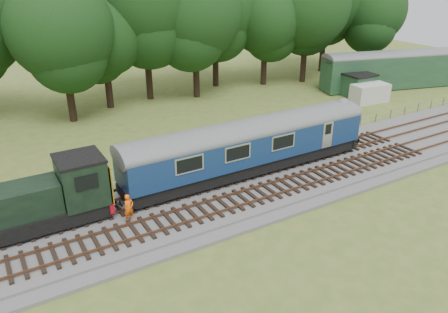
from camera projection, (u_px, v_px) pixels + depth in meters
ground at (211, 199)px, 27.74m from camera, size 120.00×120.00×0.00m
ballast at (211, 196)px, 27.67m from camera, size 70.00×7.00×0.35m
track_north at (200, 184)px, 28.67m from camera, size 67.20×2.40×0.21m
track_south at (223, 204)px, 26.32m from camera, size 67.20×2.40×0.21m
fence at (180, 172)px, 31.28m from camera, size 64.00×0.12×1.00m
tree_line at (107, 108)px, 45.01m from camera, size 70.00×8.00×18.00m
dmu_railcar at (249, 142)px, 29.54m from camera, size 18.05×2.86×3.88m
shunter_loco at (32, 204)px, 23.32m from camera, size 8.91×2.60×3.38m
worker at (129, 208)px, 24.40m from camera, size 0.72×0.60×1.69m
parked_coach at (391, 68)px, 51.02m from camera, size 17.00×7.36×4.30m
shed at (357, 85)px, 48.33m from camera, size 3.20×3.20×2.57m
caravan at (370, 93)px, 46.37m from camera, size 4.18×2.38×1.95m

